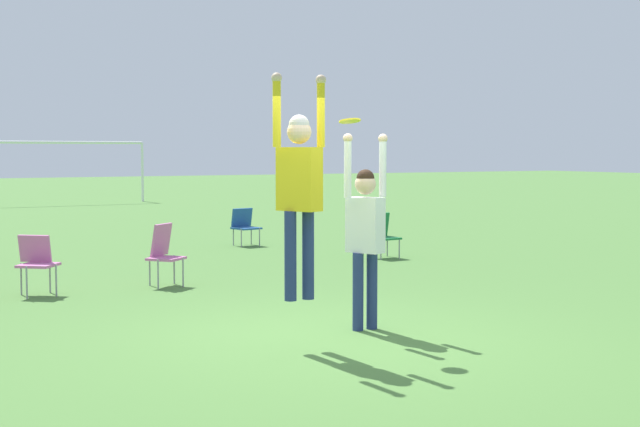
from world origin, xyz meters
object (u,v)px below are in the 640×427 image
(camping_chair_0, at_px, (381,232))
(camping_chair_4, at_px, (37,259))
(person_defending, at_px, (365,226))
(camping_chair_1, at_px, (164,250))
(camping_chair_2, at_px, (244,224))
(frisbee, at_px, (350,121))
(person_jumping, at_px, (299,180))

(camping_chair_0, height_order, camping_chair_4, camping_chair_0)
(person_defending, xyz_separation_m, camping_chair_1, (-0.87, 4.17, -0.62))
(person_defending, height_order, camping_chair_1, person_defending)
(person_defending, relative_size, camping_chair_2, 2.79)
(camping_chair_0, distance_m, camping_chair_1, 4.86)
(camping_chair_0, bearing_deg, frisbee, 50.15)
(camping_chair_2, bearing_deg, person_jumping, 58.59)
(person_defending, height_order, camping_chair_4, person_defending)
(person_defending, distance_m, camping_chair_1, 4.30)
(camping_chair_0, height_order, camping_chair_2, camping_chair_0)
(camping_chair_4, bearing_deg, camping_chair_2, -99.76)
(camping_chair_2, distance_m, camping_chair_4, 6.83)
(person_defending, distance_m, camping_chair_0, 6.74)
(camping_chair_1, bearing_deg, person_defending, 62.16)
(person_jumping, distance_m, frisbee, 0.90)
(camping_chair_0, relative_size, camping_chair_1, 0.91)
(frisbee, relative_size, camping_chair_4, 0.28)
(person_jumping, relative_size, camping_chair_0, 2.71)
(person_jumping, distance_m, camping_chair_1, 4.78)
(person_defending, bearing_deg, camping_chair_0, 122.00)
(camping_chair_2, height_order, camping_chair_4, camping_chair_4)
(person_jumping, distance_m, camping_chair_4, 5.07)
(person_defending, relative_size, camping_chair_0, 2.61)
(frisbee, height_order, camping_chair_1, frisbee)
(person_defending, height_order, camping_chair_2, person_defending)
(person_defending, relative_size, frisbee, 9.48)
(frisbee, xyz_separation_m, camping_chair_4, (-2.28, 4.51, -1.78))
(person_defending, xyz_separation_m, camping_chair_4, (-2.67, 4.20, -0.65))
(camping_chair_2, bearing_deg, person_defending, 63.81)
(frisbee, bearing_deg, camping_chair_1, 96.15)
(person_jumping, height_order, person_defending, person_jumping)
(camping_chair_1, bearing_deg, camping_chair_0, 156.64)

